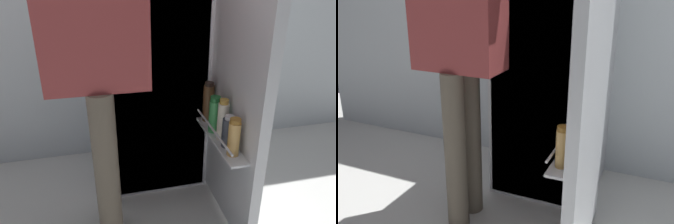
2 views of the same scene
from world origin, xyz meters
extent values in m
plane|color=silver|center=(0.00, 0.00, 0.00)|extent=(5.85, 5.85, 0.00)
cube|color=silver|center=(0.00, 0.55, 0.91)|extent=(0.64, 0.59, 1.81)
cube|color=white|center=(0.00, 0.25, 0.91)|extent=(0.60, 0.01, 1.77)
cube|color=white|center=(0.00, 0.30, 0.82)|extent=(0.56, 0.09, 0.01)
cube|color=silver|center=(0.35, -0.06, 0.91)|extent=(0.06, 0.61, 1.75)
cube|color=white|center=(0.27, -0.06, 0.53)|extent=(0.10, 0.52, 0.01)
cylinder|color=silver|center=(0.23, -0.06, 0.60)|extent=(0.01, 0.50, 0.01)
cylinder|color=#EDE5CC|center=(0.28, -0.06, 0.64)|extent=(0.06, 0.06, 0.20)
cylinder|color=#B78933|center=(0.28, -0.06, 0.75)|extent=(0.05, 0.05, 0.02)
cylinder|color=green|center=(0.26, 0.03, 0.63)|extent=(0.06, 0.06, 0.18)
cylinder|color=#195B28|center=(0.26, 0.03, 0.73)|extent=(0.05, 0.05, 0.03)
cylinder|color=brown|center=(0.28, 0.16, 0.65)|extent=(0.06, 0.06, 0.21)
cylinder|color=black|center=(0.28, 0.16, 0.76)|extent=(0.05, 0.05, 0.02)
cylinder|color=tan|center=(0.27, -0.21, 0.63)|extent=(0.06, 0.06, 0.17)
cylinder|color=#996623|center=(0.27, -0.21, 0.72)|extent=(0.05, 0.05, 0.02)
cylinder|color=#333842|center=(0.28, -0.13, 0.62)|extent=(0.07, 0.07, 0.15)
cylinder|color=silver|center=(0.28, -0.13, 0.70)|extent=(0.05, 0.05, 0.02)
cylinder|color=#665B4C|center=(-0.33, 0.04, 0.44)|extent=(0.12, 0.12, 0.89)
cylinder|color=#665B4C|center=(-0.33, -0.12, 0.44)|extent=(0.12, 0.12, 0.89)
cube|color=#9E3D3D|center=(-0.33, -0.04, 1.20)|extent=(0.45, 0.23, 0.63)
cylinder|color=#9E3D3D|center=(-0.32, 0.18, 1.18)|extent=(0.08, 0.08, 0.59)
camera|label=1|loc=(-0.36, -1.50, 1.45)|focal=36.49mm
camera|label=2|loc=(0.64, -1.68, 1.35)|focal=40.39mm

